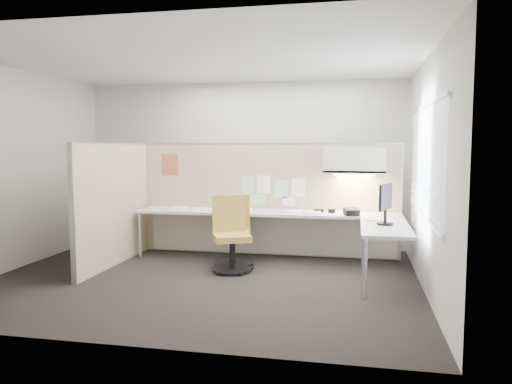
% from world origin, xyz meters
% --- Properties ---
extents(floor, '(5.50, 4.50, 0.01)m').
position_xyz_m(floor, '(0.00, 0.00, -0.01)').
color(floor, black).
rests_on(floor, ground).
extents(ceiling, '(5.50, 4.50, 0.01)m').
position_xyz_m(ceiling, '(0.00, 0.00, 2.80)').
color(ceiling, white).
rests_on(ceiling, wall_back).
extents(wall_back, '(5.50, 0.02, 2.80)m').
position_xyz_m(wall_back, '(0.00, 2.25, 1.40)').
color(wall_back, beige).
rests_on(wall_back, ground).
extents(wall_front, '(5.50, 0.02, 2.80)m').
position_xyz_m(wall_front, '(0.00, -2.25, 1.40)').
color(wall_front, beige).
rests_on(wall_front, ground).
extents(wall_left, '(0.02, 4.50, 2.80)m').
position_xyz_m(wall_left, '(-2.75, 0.00, 1.40)').
color(wall_left, beige).
rests_on(wall_left, ground).
extents(wall_right, '(0.02, 4.50, 2.80)m').
position_xyz_m(wall_right, '(2.75, 0.00, 1.40)').
color(wall_right, beige).
rests_on(wall_right, ground).
extents(window_pane, '(0.01, 2.80, 1.30)m').
position_xyz_m(window_pane, '(2.73, 0.00, 1.55)').
color(window_pane, '#9AA5B3').
rests_on(window_pane, wall_right).
extents(partition_back, '(4.10, 0.06, 1.75)m').
position_xyz_m(partition_back, '(0.55, 1.60, 0.88)').
color(partition_back, tan).
rests_on(partition_back, floor).
extents(partition_left, '(0.06, 2.20, 1.75)m').
position_xyz_m(partition_left, '(-1.50, 0.50, 0.88)').
color(partition_left, tan).
rests_on(partition_left, floor).
extents(desk, '(4.00, 2.07, 0.73)m').
position_xyz_m(desk, '(0.93, 1.13, 0.60)').
color(desk, beige).
rests_on(desk, floor).
extents(overhead_bin, '(0.90, 0.36, 0.38)m').
position_xyz_m(overhead_bin, '(1.90, 1.39, 1.51)').
color(overhead_bin, beige).
rests_on(overhead_bin, partition_back).
extents(task_light_strip, '(0.60, 0.06, 0.02)m').
position_xyz_m(task_light_strip, '(1.90, 1.39, 1.30)').
color(task_light_strip, '#FFEABF').
rests_on(task_light_strip, overhead_bin).
extents(pinned_papers, '(1.01, 0.00, 0.47)m').
position_xyz_m(pinned_papers, '(0.63, 1.57, 1.03)').
color(pinned_papers, '#8CBF8C').
rests_on(pinned_papers, partition_back).
extents(poster, '(0.28, 0.00, 0.35)m').
position_xyz_m(poster, '(-1.05, 1.57, 1.42)').
color(poster, orange).
rests_on(poster, partition_back).
extents(chair_left, '(0.63, 0.65, 1.03)m').
position_xyz_m(chair_left, '(0.24, 0.48, 0.48)').
color(chair_left, black).
rests_on(chair_left, floor).
extents(chair_right, '(0.53, 0.55, 1.00)m').
position_xyz_m(chair_right, '(0.20, 0.82, 0.47)').
color(chair_right, black).
rests_on(chair_right, floor).
extents(monitor, '(0.20, 0.47, 0.52)m').
position_xyz_m(monitor, '(2.30, 0.32, 1.03)').
color(monitor, black).
rests_on(monitor, desk).
extents(phone, '(0.26, 0.24, 0.12)m').
position_xyz_m(phone, '(1.87, 1.10, 0.78)').
color(phone, black).
rests_on(phone, desk).
extents(stapler, '(0.15, 0.08, 0.05)m').
position_xyz_m(stapler, '(1.39, 1.33, 0.76)').
color(stapler, black).
rests_on(stapler, desk).
extents(tape_dispenser, '(0.11, 0.07, 0.06)m').
position_xyz_m(tape_dispenser, '(1.58, 1.30, 0.76)').
color(tape_dispenser, black).
rests_on(tape_dispenser, desk).
extents(coat_hook, '(0.18, 0.42, 1.28)m').
position_xyz_m(coat_hook, '(-1.58, -0.33, 1.43)').
color(coat_hook, silver).
rests_on(coat_hook, partition_left).
extents(paper_stack_0, '(0.25, 0.31, 0.03)m').
position_xyz_m(paper_stack_0, '(-0.80, 1.27, 0.75)').
color(paper_stack_0, white).
rests_on(paper_stack_0, desk).
extents(paper_stack_1, '(0.27, 0.33, 0.02)m').
position_xyz_m(paper_stack_1, '(-0.43, 1.25, 0.74)').
color(paper_stack_1, white).
rests_on(paper_stack_1, desk).
extents(paper_stack_2, '(0.24, 0.31, 0.04)m').
position_xyz_m(paper_stack_2, '(0.27, 1.16, 0.75)').
color(paper_stack_2, white).
rests_on(paper_stack_2, desk).
extents(paper_stack_3, '(0.26, 0.33, 0.02)m').
position_xyz_m(paper_stack_3, '(1.03, 1.32, 0.74)').
color(paper_stack_3, white).
rests_on(paper_stack_3, desk).
extents(paper_stack_4, '(0.25, 0.31, 0.02)m').
position_xyz_m(paper_stack_4, '(1.31, 1.25, 0.74)').
color(paper_stack_4, white).
rests_on(paper_stack_4, desk).
extents(paper_stack_5, '(0.27, 0.33, 0.02)m').
position_xyz_m(paper_stack_5, '(2.18, 0.74, 0.74)').
color(paper_stack_5, white).
rests_on(paper_stack_5, desk).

